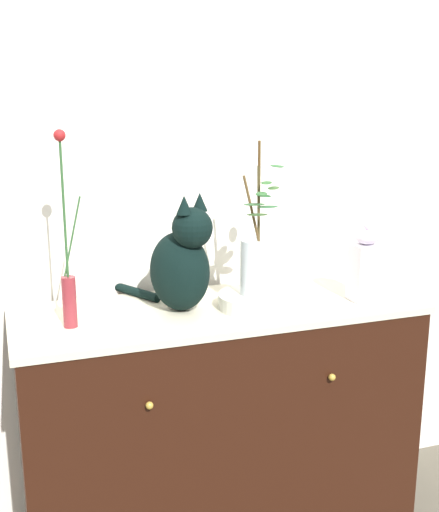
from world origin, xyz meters
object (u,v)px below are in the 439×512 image
Objects in this scene: vase_glass_clear at (254,259)px; jar_lidded_porcelain at (365,266)px; cat_sitting at (181,263)px; bowl_porcelain at (252,301)px; sideboard at (220,426)px; vase_slim_green at (68,277)px.

jar_lidded_porcelain is at bearing -6.97° from vase_glass_clear.
vase_glass_clear reaches higher than jar_lidded_porcelain.
bowl_porcelain is at bearing -13.15° from cat_sitting.
bowl_porcelain is at bearing 124.01° from vase_glass_clear.
vase_glass_clear is (0.11, -0.05, 0.63)m from sideboard.
jar_lidded_porcelain is at bearing -7.41° from bowl_porcelain.
cat_sitting is 0.65m from jar_lidded_porcelain.
jar_lidded_porcelain is (0.40, -0.05, 0.10)m from bowl_porcelain.
sideboard is at bearing 155.42° from bowl_porcelain.
jar_lidded_porcelain is (0.64, -0.11, -0.04)m from cat_sitting.
vase_slim_green is 1.02m from jar_lidded_porcelain.
jar_lidded_porcelain is at bearing -9.54° from cat_sitting.
bowl_porcelain is at bearing -24.58° from sideboard.
cat_sitting is at bearing 176.63° from sideboard.
jar_lidded_porcelain reaches higher than sideboard.
vase_slim_green is (-0.38, -0.04, -0.00)m from cat_sitting.
cat_sitting is (-0.13, 0.01, 0.62)m from sideboard.
sideboard is at bearing 3.74° from vase_slim_green.
cat_sitting is at bearing 166.85° from bowl_porcelain.
bowl_porcelain is (0.61, -0.01, -0.14)m from vase_slim_green.
sideboard is 5.01× the size of jar_lidded_porcelain.
vase_glass_clear is 0.41m from jar_lidded_porcelain.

